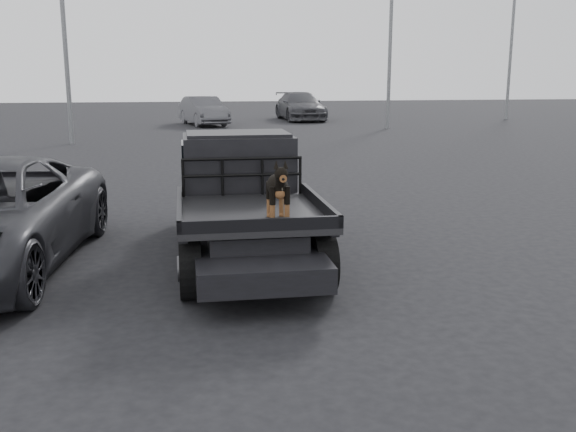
{
  "coord_description": "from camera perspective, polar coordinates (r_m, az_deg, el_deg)",
  "views": [
    {
      "loc": [
        -1.19,
        -7.37,
        2.69
      ],
      "look_at": [
        -0.04,
        -0.39,
        1.13
      ],
      "focal_mm": 40.0,
      "sensor_mm": 36.0,
      "label": 1
    }
  ],
  "objects": [
    {
      "name": "distant_car_b",
      "position": [
        39.33,
        1.09,
        9.74
      ],
      "size": [
        2.55,
        5.83,
        1.67
      ],
      "primitive_type": "imported",
      "rotation": [
        0.0,
        0.0,
        0.04
      ],
      "color": "#424246",
      "rests_on": "ground"
    },
    {
      "name": "distant_car_a",
      "position": [
        35.6,
        -7.52,
        9.25
      ],
      "size": [
        2.73,
        4.94,
        1.54
      ],
      "primitive_type": "imported",
      "rotation": [
        0.0,
        0.0,
        0.25
      ],
      "color": "#4B4C50",
      "rests_on": "ground"
    },
    {
      "name": "ute_cab",
      "position": [
        10.36,
        -4.47,
        5.02
      ],
      "size": [
        1.72,
        1.3,
        0.88
      ],
      "primitive_type": null,
      "color": "black",
      "rests_on": "flatbed_ute"
    },
    {
      "name": "headache_rack",
      "position": [
        9.65,
        -4.07,
        3.48
      ],
      "size": [
        1.8,
        0.08,
        0.55
      ],
      "primitive_type": null,
      "color": "black",
      "rests_on": "flatbed_ute"
    },
    {
      "name": "ground",
      "position": [
        7.94,
        -0.2,
        -7.39
      ],
      "size": [
        120.0,
        120.0,
        0.0
      ],
      "primitive_type": "plane",
      "color": "black",
      "rests_on": "ground"
    },
    {
      "name": "flatbed_ute",
      "position": [
        9.6,
        -3.89,
        -1.04
      ],
      "size": [
        2.0,
        5.4,
        0.92
      ],
      "primitive_type": null,
      "color": "black",
      "rests_on": "ground"
    },
    {
      "name": "dog",
      "position": [
        7.95,
        -0.94,
        2.28
      ],
      "size": [
        0.32,
        0.6,
        0.74
      ],
      "primitive_type": null,
      "color": "black",
      "rests_on": "flatbed_ute"
    }
  ]
}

